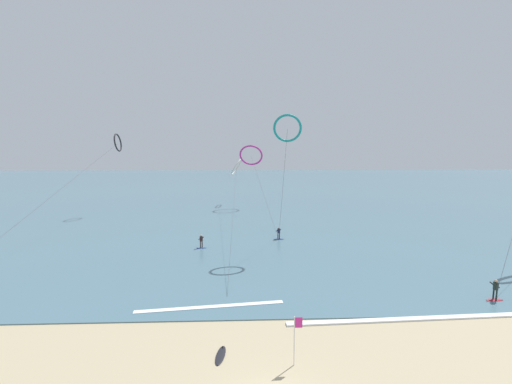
# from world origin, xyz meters

# --- Properties ---
(sea_water) EXTENTS (400.00, 200.00, 0.08)m
(sea_water) POSITION_xyz_m (0.00, 108.70, 0.04)
(sea_water) COLOR slate
(sea_water) RESTS_ON ground
(surfer_cobalt) EXTENTS (1.40, 0.73, 1.70)m
(surfer_cobalt) POSITION_xyz_m (-6.62, 26.59, 0.82)
(surfer_cobalt) COLOR #2647B7
(surfer_cobalt) RESTS_ON ground
(surfer_crimson) EXTENTS (1.40, 0.61, 1.70)m
(surfer_crimson) POSITION_xyz_m (18.57, 11.09, 0.82)
(surfer_crimson) COLOR red
(surfer_crimson) RESTS_ON ground
(surfer_navy) EXTENTS (1.40, 0.73, 1.70)m
(surfer_navy) POSITION_xyz_m (3.33, 30.41, 0.82)
(surfer_navy) COLOR navy
(surfer_navy) RESTS_ON ground
(kite_ivory) EXTENTS (3.37, 52.50, 10.53)m
(kite_ivory) POSITION_xyz_m (-2.94, 62.01, 8.54)
(kite_ivory) COLOR silver
(kite_ivory) RESTS_ON ground
(kite_charcoal) EXTENTS (1.78, 41.57, 15.31)m
(kite_charcoal) POSITION_xyz_m (-24.94, 50.43, 13.55)
(kite_charcoal) COLOR black
(kite_charcoal) RESTS_ON ground
(kite_magenta) EXTENTS (5.77, 28.76, 13.36)m
(kite_magenta) POSITION_xyz_m (0.22, 57.33, 11.16)
(kite_magenta) COLOR #CC288E
(kite_magenta) RESTS_ON ground
(kite_teal) EXTENTS (3.42, 6.62, 16.09)m
(kite_teal) POSITION_xyz_m (3.61, 24.72, 14.48)
(kite_teal) COLOR teal
(kite_teal) RESTS_ON ground
(surfboard_spare) EXTENTS (0.74, 1.95, 0.20)m
(surfboard_spare) POSITION_xyz_m (-2.79, 4.67, 0.04)
(surfboard_spare) COLOR black
(surfboard_spare) RESTS_ON ground
(beach_flag) EXTENTS (0.47, 0.06, 2.86)m
(beach_flag) POSITION_xyz_m (1.45, 3.65, 1.90)
(beach_flag) COLOR silver
(beach_flag) RESTS_ON ground
(wave_crest_near) EXTENTS (18.65, 1.32, 0.12)m
(wave_crest_near) POSITION_xyz_m (10.80, 8.40, 0.06)
(wave_crest_near) COLOR white
(wave_crest_near) RESTS_ON ground
(wave_crest_mid) EXTENTS (11.25, 1.82, 0.12)m
(wave_crest_mid) POSITION_xyz_m (-3.96, 10.73, 0.06)
(wave_crest_mid) COLOR white
(wave_crest_mid) RESTS_ON ground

